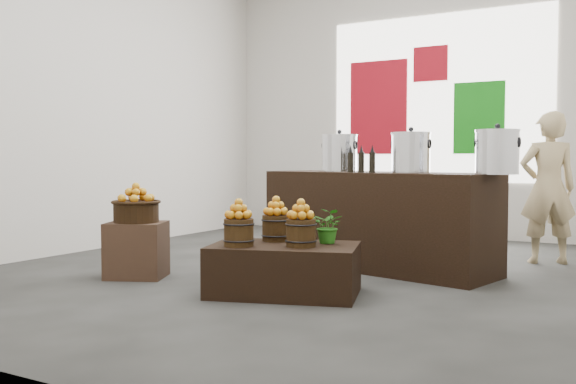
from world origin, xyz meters
The scene contains 24 objects.
ground centered at (0.00, 0.00, 0.00)m, with size 7.00×7.00×0.00m, color #3E3E3B.
back_wall centered at (0.00, 3.50, 2.00)m, with size 6.00×0.04×4.00m, color beige.
back_opening centered at (0.30, 3.48, 2.00)m, with size 3.20×0.02×2.40m, color white.
deco_red_left centered at (-0.60, 3.47, 1.90)m, with size 0.90×0.04×1.40m, color maroon.
deco_green_right centered at (0.90, 3.47, 1.70)m, with size 0.70×0.04×1.00m, color #127712.
deco_red_upper centered at (0.20, 3.47, 2.50)m, with size 0.50×0.04×0.50m, color maroon.
crate centered at (-1.21, -1.11, 0.26)m, with size 0.53×0.43×0.53m, color #4D3324.
wicker_basket centered at (-1.21, -1.11, 0.62)m, with size 0.42×0.42×0.19m, color black.
apples_in_basket centered at (-1.21, -1.11, 0.81)m, with size 0.33×0.33×0.18m, color #AD0D05, non-canonical shape.
display_table centered at (0.39, -1.08, 0.21)m, with size 1.21×0.74×0.42m, color black.
apple_bucket_front_left centered at (0.12, -1.34, 0.53)m, with size 0.24×0.24×0.22m, color #3E2811.
apples_in_bucket_front_left centered at (0.12, -1.34, 0.72)m, with size 0.18×0.18×0.16m, color #AD0D05, non-canonical shape.
apple_bucket_front_right centered at (0.57, -1.12, 0.53)m, with size 0.24×0.24×0.22m, color #3E2811.
apples_in_bucket_front_right centered at (0.57, -1.12, 0.72)m, with size 0.18×0.18×0.16m, color #AD0D05, non-canonical shape.
apple_bucket_rear centered at (0.21, -0.90, 0.53)m, with size 0.24×0.24×0.22m, color #3E2811.
apples_in_bucket_rear centered at (0.21, -0.90, 0.72)m, with size 0.18×0.18×0.16m, color #AD0D05, non-canonical shape.
herb_garnish_right centered at (0.68, -0.83, 0.57)m, with size 0.27×0.23×0.30m, color #226A16.
herb_garnish_left centered at (-0.11, -1.06, 0.54)m, with size 0.13×0.11×0.24m, color #226A16.
counter centered at (0.59, 0.48, 0.50)m, with size 2.43×0.77×0.99m, color black.
stock_pot_left centered at (0.11, 0.59, 1.18)m, with size 0.38×0.38×0.38m, color silver.
stock_pot_center centered at (0.97, 0.40, 1.18)m, with size 0.38×0.38×0.38m, color silver.
stock_pot_right centered at (1.83, 0.21, 1.18)m, with size 0.38×0.38×0.38m, color silver.
oil_cruets centered at (0.54, 0.25, 1.13)m, with size 0.26×0.07×0.28m, color black, non-canonical shape.
shopper centered at (2.06, 1.71, 0.82)m, with size 0.60×0.39×1.64m, color tan.
Camera 1 is at (3.04, -5.65, 1.13)m, focal length 40.00 mm.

